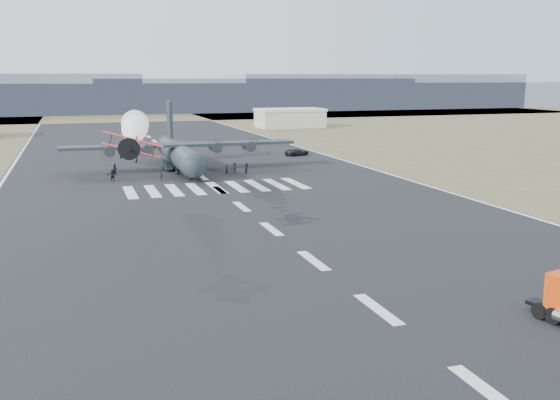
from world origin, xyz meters
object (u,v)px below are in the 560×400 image
crew_a (161,175)px  crew_c (235,168)px  crew_h (115,169)px  support_vehicle (297,152)px  crew_b (247,169)px  crew_d (186,167)px  crew_g (226,169)px  crew_e (177,169)px  transport_aircraft (179,152)px  hangar_right (290,118)px  aerobatic_biplane (132,147)px  crew_f (112,175)px

crew_a → crew_c: (12.40, 3.36, 0.09)m
crew_h → support_vehicle: bearing=-7.9°
crew_b → crew_d: crew_b is taller
crew_a → crew_g: 10.98m
crew_b → crew_e: crew_b is taller
crew_d → crew_b: bearing=-70.6°
crew_d → crew_g: 7.46m
transport_aircraft → crew_c: bearing=-42.6°
crew_b → crew_h: 21.25m
crew_e → crew_g: 7.94m
hangar_right → crew_d: size_ratio=11.51×
crew_d → crew_a: bearing=-165.6°
hangar_right → crew_a: size_ratio=12.96×
hangar_right → aerobatic_biplane: size_ratio=3.76×
crew_d → crew_e: crew_d is taller
crew_c → crew_g: size_ratio=1.05×
crew_a → crew_b: size_ratio=0.89×
support_vehicle → crew_e: size_ratio=2.89×
crew_c → crew_h: crew_h is taller
hangar_right → crew_a: bearing=-120.1°
crew_g → crew_b: bearing=118.1°
support_vehicle → crew_f: crew_f is taller
crew_c → crew_d: 8.24m
hangar_right → crew_d: 96.29m
crew_h → hangar_right: bearing=24.8°
transport_aircraft → crew_e: (-1.35, -6.06, -2.03)m
support_vehicle → crew_d: (-25.18, -15.39, 0.19)m
support_vehicle → hangar_right: bearing=-34.3°
transport_aircraft → crew_b: 13.31m
transport_aircraft → support_vehicle: transport_aircraft is taller
crew_c → crew_f: crew_f is taller
transport_aircraft → crew_g: bearing=-53.3°
crew_g → crew_h: (-17.09, 5.45, 0.04)m
aerobatic_biplane → transport_aircraft: size_ratio=0.14×
hangar_right → crew_f: bearing=-123.8°
crew_f → hangar_right: bearing=74.2°
transport_aircraft → crew_e: size_ratio=22.28×
crew_a → support_vehicle: bearing=-57.3°
crew_d → crew_h: bearing=136.6°
crew_d → crew_e: bearing=-168.2°
aerobatic_biplane → crew_e: size_ratio=3.13×
transport_aircraft → support_vehicle: size_ratio=7.70×
crew_f → crew_g: size_ratio=1.07×
crew_c → support_vehicle: bearing=81.6°
hangar_right → crew_a: hangar_right is taller
aerobatic_biplane → support_vehicle: (37.53, 59.13, -8.51)m
transport_aircraft → crew_a: 11.88m
crew_a → crew_h: bearing=35.7°
support_vehicle → crew_f: (-37.34, -20.88, 0.20)m
hangar_right → crew_h: hangar_right is taller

